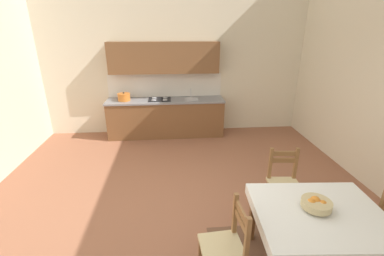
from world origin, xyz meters
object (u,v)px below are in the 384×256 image
Objects in this scene: kitchen_cabinetry at (165,101)px; dining_chair_tv_side at (226,247)px; fruit_bowl at (316,204)px; dining_chair_kitchen_side at (284,184)px; dining_table at (318,222)px.

kitchen_cabinetry is 2.97× the size of dining_chair_tv_side.
kitchen_cabinetry reaches higher than fruit_bowl.
kitchen_cabinetry reaches higher than dining_chair_kitchen_side.
dining_chair_tv_side and dining_chair_kitchen_side have the same top height.
dining_table is 4.54× the size of fruit_bowl.
fruit_bowl reaches higher than dining_table.
kitchen_cabinetry is at bearing 98.72° from dining_chair_tv_side.
dining_chair_kitchen_side is at bearing 83.41° from fruit_bowl.
fruit_bowl is (-0.03, 0.05, 0.18)m from dining_table.
dining_chair_tv_side is (-0.97, -0.06, -0.19)m from dining_table.
kitchen_cabinetry reaches higher than dining_table.
kitchen_cabinetry is 9.21× the size of fruit_bowl.
dining_table is (1.60, -4.04, -0.23)m from kitchen_cabinetry.
kitchen_cabinetry is at bearing 111.55° from dining_table.
dining_table is at bearing -63.83° from fruit_bowl.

